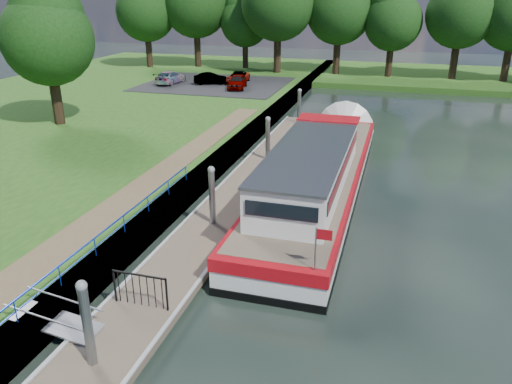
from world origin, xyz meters
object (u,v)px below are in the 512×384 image
(barge, at_px, (320,171))
(car_a, at_px, (237,82))
(car_d, at_px, (238,77))
(car_b, at_px, (211,78))
(car_c, at_px, (170,77))
(pontoon, at_px, (245,190))

(barge, distance_m, car_a, 24.78)
(barge, height_order, car_d, barge)
(car_b, height_order, car_c, car_c)
(car_a, xyz_separation_m, car_b, (-3.30, 1.51, -0.09))
(car_a, bearing_deg, pontoon, -80.21)
(car_a, height_order, car_c, car_a)
(car_c, xyz_separation_m, car_d, (6.42, 2.28, -0.07))
(car_c, bearing_deg, car_b, -166.09)
(car_a, xyz_separation_m, car_d, (-0.92, 3.00, -0.10))
(barge, height_order, car_b, barge)
(barge, distance_m, car_c, 29.50)
(car_a, height_order, car_b, car_a)
(barge, bearing_deg, car_b, 122.50)
(car_a, bearing_deg, barge, -71.35)
(car_b, relative_size, car_d, 0.86)
(car_a, bearing_deg, car_c, 165.15)
(pontoon, bearing_deg, car_b, 114.63)
(car_a, relative_size, car_d, 0.97)
(barge, xyz_separation_m, car_a, (-11.61, 21.89, 0.40))
(barge, xyz_separation_m, car_d, (-12.53, 24.89, 0.29))
(car_b, xyz_separation_m, car_d, (2.38, 1.49, -0.01))
(car_a, distance_m, car_c, 7.38)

